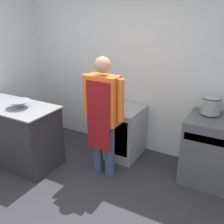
# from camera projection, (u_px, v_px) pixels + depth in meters

# --- Properties ---
(ground_plane) EXTENTS (14.00, 14.00, 0.00)m
(ground_plane) POSITION_uv_depth(u_px,v_px,m) (62.00, 211.00, 3.10)
(ground_plane) COLOR #2D2D33
(wall_back) EXTENTS (8.00, 0.05, 2.70)m
(wall_back) POSITION_uv_depth(u_px,v_px,m) (133.00, 69.00, 4.16)
(wall_back) COLOR silver
(wall_back) RESTS_ON ground_plane
(wall_left) EXTENTS (0.05, 8.00, 2.70)m
(wall_left) POSITION_uv_depth(u_px,v_px,m) (0.00, 66.00, 4.34)
(wall_left) COLOR silver
(wall_left) RESTS_ON ground_plane
(prep_counter) EXTENTS (1.31, 0.68, 0.92)m
(prep_counter) POSITION_uv_depth(u_px,v_px,m) (17.00, 134.00, 3.97)
(prep_counter) COLOR #2D2D33
(prep_counter) RESTS_ON ground_plane
(stove) EXTENTS (0.91, 0.66, 0.93)m
(stove) POSITION_uv_depth(u_px,v_px,m) (220.00, 152.00, 3.48)
(stove) COLOR #4C4F56
(stove) RESTS_ON ground_plane
(fridge_unit) EXTENTS (0.58, 0.65, 0.80)m
(fridge_unit) POSITION_uv_depth(u_px,v_px,m) (122.00, 132.00, 4.19)
(fridge_unit) COLOR #93999E
(fridge_unit) RESTS_ON ground_plane
(person_cook) EXTENTS (0.62, 0.24, 1.68)m
(person_cook) POSITION_uv_depth(u_px,v_px,m) (103.00, 111.00, 3.51)
(person_cook) COLOR #38476B
(person_cook) RESTS_ON ground_plane
(mixing_bowl) EXTENTS (0.32, 0.32, 0.10)m
(mixing_bowl) POSITION_uv_depth(u_px,v_px,m) (19.00, 104.00, 3.71)
(mixing_bowl) COLOR gray
(mixing_bowl) RESTS_ON prep_counter
(stock_pot) EXTENTS (0.25, 0.25, 0.25)m
(stock_pot) POSITION_uv_depth(u_px,v_px,m) (211.00, 105.00, 3.45)
(stock_pot) COLOR gray
(stock_pot) RESTS_ON stove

